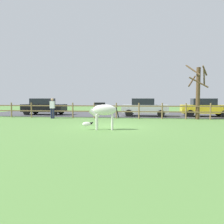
# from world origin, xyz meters

# --- Properties ---
(ground_plane) EXTENTS (60.00, 60.00, 0.00)m
(ground_plane) POSITION_xyz_m (0.00, 0.00, 0.00)
(ground_plane) COLOR #5B8C42
(parking_asphalt) EXTENTS (28.00, 7.40, 0.05)m
(parking_asphalt) POSITION_xyz_m (0.00, 9.30, 0.03)
(parking_asphalt) COLOR #47474C
(parking_asphalt) RESTS_ON ground_plane
(paddock_fence) EXTENTS (21.80, 0.11, 1.26)m
(paddock_fence) POSITION_xyz_m (-0.15, 5.00, 0.72)
(paddock_fence) COLOR olive
(paddock_fence) RESTS_ON ground_plane
(bare_tree) EXTENTS (1.67, 1.74, 4.22)m
(bare_tree) POSITION_xyz_m (6.15, 5.09, 2.22)
(bare_tree) COLOR #513A23
(bare_tree) RESTS_ON ground_plane
(zebra) EXTENTS (1.94, 0.58, 1.41)m
(zebra) POSITION_xyz_m (-0.20, -1.23, 0.93)
(zebra) COLOR white
(zebra) RESTS_ON ground_plane
(crow_on_grass) EXTENTS (0.22, 0.10, 0.20)m
(crow_on_grass) POSITION_xyz_m (-1.21, 0.49, 0.13)
(crow_on_grass) COLOR black
(crow_on_grass) RESTS_ON ground_plane
(parked_car_black) EXTENTS (4.04, 1.96, 1.56)m
(parked_car_black) POSITION_xyz_m (-7.42, 7.51, 0.84)
(parked_car_black) COLOR black
(parked_car_black) RESTS_ON parking_asphalt
(parked_car_silver) EXTENTS (4.11, 2.11, 1.56)m
(parked_car_silver) POSITION_xyz_m (2.15, 7.02, 0.84)
(parked_car_silver) COLOR #B7BABF
(parked_car_silver) RESTS_ON parking_asphalt
(parked_car_yellow) EXTENTS (4.09, 2.07, 1.56)m
(parked_car_yellow) POSITION_xyz_m (7.30, 7.30, 0.84)
(parked_car_yellow) COLOR yellow
(parked_car_yellow) RESTS_ON parking_asphalt
(visitor_near_fence) EXTENTS (0.38, 0.25, 1.64)m
(visitor_near_fence) POSITION_xyz_m (-5.27, 4.38, 0.91)
(visitor_near_fence) COLOR #232847
(visitor_near_fence) RESTS_ON ground_plane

